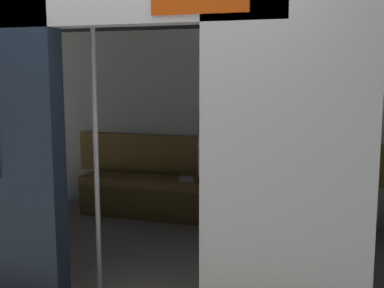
{
  "coord_description": "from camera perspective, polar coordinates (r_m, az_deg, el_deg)",
  "views": [
    {
      "loc": [
        -1.26,
        2.73,
        1.6
      ],
      "look_at": [
        -0.03,
        -1.25,
        1.0
      ],
      "focal_mm": 45.73,
      "sensor_mm": 36.0,
      "label": 1
    }
  ],
  "objects": [
    {
      "name": "train_car",
      "position": [
        4.15,
        -1.47,
        6.34
      ],
      "size": [
        6.4,
        2.73,
        2.21
      ],
      "color": "silver",
      "rests_on": "ground_plane"
    },
    {
      "name": "book",
      "position": [
        5.35,
        -0.71,
        -4.06
      ],
      "size": [
        0.22,
        0.26,
        0.03
      ],
      "primitive_type": "cube",
      "rotation": [
        0.0,
        0.0,
        0.4
      ],
      "color": "silver",
      "rests_on": "bench_seat"
    },
    {
      "name": "handbag",
      "position": [
        5.18,
        9.1,
        -3.76
      ],
      "size": [
        0.26,
        0.15,
        0.17
      ],
      "color": "black",
      "rests_on": "bench_seat"
    },
    {
      "name": "grab_pole_door",
      "position": [
        3.59,
        -11.13,
        -1.05
      ],
      "size": [
        0.04,
        0.04,
        2.07
      ],
      "primitive_type": "cylinder",
      "color": "silver",
      "rests_on": "ground_plane"
    },
    {
      "name": "bench_seat",
      "position": [
        5.26,
        2.79,
        -5.61
      ],
      "size": [
        3.11,
        0.44,
        0.45
      ],
      "color": "olive",
      "rests_on": "ground_plane"
    },
    {
      "name": "person_seated",
      "position": [
        5.12,
        3.59,
        -2.26
      ],
      "size": [
        0.55,
        0.69,
        1.18
      ],
      "color": "silver",
      "rests_on": "ground_plane"
    },
    {
      "name": "grab_pole_far",
      "position": [
        3.33,
        2.37,
        -1.61
      ],
      "size": [
        0.04,
        0.04,
        2.07
      ],
      "primitive_type": "cylinder",
      "color": "silver",
      "rests_on": "ground_plane"
    }
  ]
}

